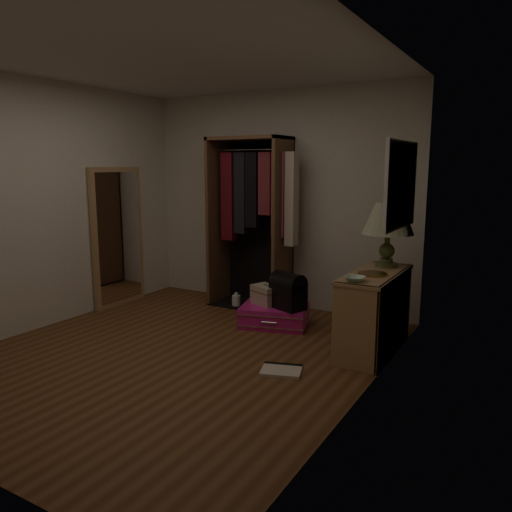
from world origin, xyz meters
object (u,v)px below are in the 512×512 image
console_bookshelf (375,310)px  black_bag (288,290)px  white_jug (236,301)px  table_lamp (388,220)px  pink_suitcase (274,315)px  open_wardrobe (255,208)px  floor_mirror (118,237)px  train_case (266,295)px

console_bookshelf → black_bag: size_ratio=2.66×
white_jug → table_lamp: bearing=-7.9°
pink_suitcase → table_lamp: table_lamp is taller
pink_suitcase → white_jug: pink_suitcase is taller
open_wardrobe → white_jug: 1.16m
floor_mirror → table_lamp: size_ratio=2.66×
open_wardrobe → black_bag: bearing=-37.9°
pink_suitcase → train_case: size_ratio=2.28×
floor_mirror → console_bookshelf: bearing=0.6°
train_case → table_lamp: 1.55m
white_jug → floor_mirror: bearing=-155.9°
pink_suitcase → train_case: (-0.11, 0.01, 0.22)m
table_lamp → white_jug: 2.22m
black_bag → white_jug: bearing=176.7°
open_wardrobe → table_lamp: (1.73, -0.43, -0.01)m
table_lamp → black_bag: bearing=-171.1°
train_case → pink_suitcase: bearing=16.4°
floor_mirror → table_lamp: (3.24, 0.34, 0.35)m
train_case → black_bag: size_ratio=0.87×
open_wardrobe → table_lamp: 1.79m
console_bookshelf → open_wardrobe: size_ratio=0.55×
console_bookshelf → pink_suitcase: bearing=171.6°
table_lamp → open_wardrobe: bearing=166.0°
console_bookshelf → white_jug: 2.00m
pink_suitcase → white_jug: (-0.74, 0.40, -0.03)m
console_bookshelf → table_lamp: size_ratio=1.75×
white_jug → train_case: bearing=-31.4°
table_lamp → white_jug: bearing=172.1°
console_bookshelf → pink_suitcase: (-1.15, 0.17, -0.28)m
floor_mirror → train_case: floor_mirror is taller
table_lamp → white_jug: (-1.90, 0.26, -1.12)m
black_bag → table_lamp: table_lamp is taller
console_bookshelf → open_wardrobe: bearing=157.0°
console_bookshelf → floor_mirror: (-3.24, -0.03, 0.46)m
black_bag → table_lamp: size_ratio=0.66×
console_bookshelf → white_jug: bearing=163.4°
floor_mirror → train_case: (1.97, 0.21, -0.52)m
white_jug → pink_suitcase: bearing=-28.0°
open_wardrobe → pink_suitcase: size_ratio=2.46×
console_bookshelf → open_wardrobe: open_wardrobe is taller
open_wardrobe → black_bag: open_wardrobe is taller
open_wardrobe → console_bookshelf: bearing=-23.0°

